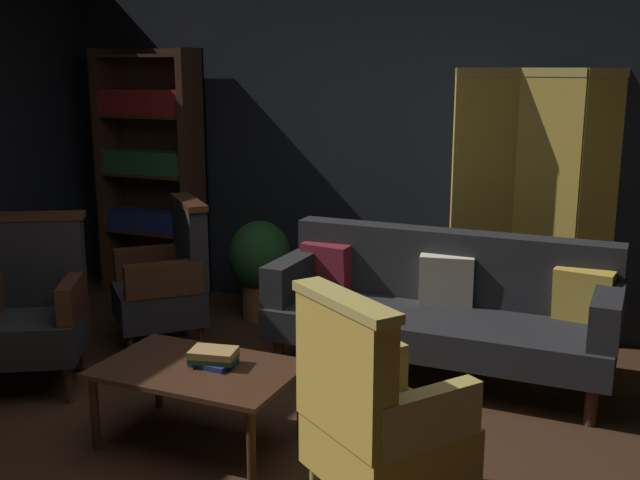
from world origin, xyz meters
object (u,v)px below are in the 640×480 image
(folding_screen, at_px, (577,205))
(book_green_cloth, at_px, (213,358))
(bookshelf, at_px, (151,168))
(armchair_gilt_accent, at_px, (377,417))
(potted_plant, at_px, (260,263))
(armchair_wing_right, at_px, (167,281))
(book_navy_cloth, at_px, (214,363))
(armchair_wing_left, at_px, (34,308))
(velvet_couch, at_px, (442,304))
(book_tan_leather, at_px, (213,353))
(coffee_table, at_px, (198,375))

(folding_screen, bearing_deg, book_green_cloth, -123.54)
(bookshelf, xyz_separation_m, armchair_gilt_accent, (2.88, -2.48, -0.59))
(folding_screen, distance_m, potted_plant, 2.34)
(armchair_wing_right, xyz_separation_m, book_navy_cloth, (0.98, -1.02, -0.06))
(armchair_gilt_accent, height_order, armchair_wing_left, same)
(velvet_couch, xyz_separation_m, book_tan_leather, (-0.83, -1.38, 0.04))
(velvet_couch, height_order, armchair_wing_right, armchair_wing_right)
(armchair_gilt_accent, bearing_deg, potted_plant, 127.94)
(folding_screen, height_order, book_tan_leather, folding_screen)
(armchair_wing_right, relative_size, potted_plant, 1.35)
(coffee_table, relative_size, potted_plant, 1.30)
(book_green_cloth, bearing_deg, armchair_wing_right, 134.01)
(bookshelf, relative_size, armchair_wing_left, 1.97)
(bookshelf, xyz_separation_m, coffee_table, (1.81, -2.17, -0.71))
(armchair_wing_left, height_order, book_green_cloth, armchair_wing_left)
(armchair_wing_left, bearing_deg, coffee_table, -10.79)
(armchair_gilt_accent, bearing_deg, armchair_wing_right, 145.36)
(velvet_couch, distance_m, armchair_wing_left, 2.50)
(bookshelf, distance_m, armchair_gilt_accent, 3.85)
(folding_screen, xyz_separation_m, coffee_table, (-1.57, -2.33, -0.61))
(book_navy_cloth, relative_size, book_tan_leather, 0.90)
(bookshelf, distance_m, book_green_cloth, 2.90)
(coffee_table, relative_size, book_green_cloth, 4.33)
(coffee_table, distance_m, potted_plant, 2.02)
(armchair_wing_left, distance_m, armchair_wing_right, 0.91)
(potted_plant, height_order, book_green_cloth, potted_plant)
(book_green_cloth, bearing_deg, potted_plant, 111.22)
(armchair_gilt_accent, bearing_deg, bookshelf, 139.30)
(armchair_gilt_accent, relative_size, armchair_wing_right, 1.00)
(coffee_table, xyz_separation_m, book_tan_leather, (0.06, 0.05, 0.12))
(bookshelf, bearing_deg, armchair_wing_left, -75.45)
(armchair_wing_left, bearing_deg, folding_screen, 35.76)
(coffee_table, xyz_separation_m, potted_plant, (-0.66, 1.91, 0.07))
(book_navy_cloth, bearing_deg, book_green_cloth, 0.00)
(coffee_table, distance_m, armchair_wing_left, 1.34)
(book_navy_cloth, bearing_deg, velvet_couch, 59.12)
(velvet_couch, height_order, book_green_cloth, velvet_couch)
(velvet_couch, bearing_deg, potted_plant, 162.74)
(potted_plant, height_order, book_tan_leather, potted_plant)
(armchair_wing_right, xyz_separation_m, book_green_cloth, (0.98, -1.02, -0.03))
(bookshelf, height_order, book_tan_leather, bookshelf)
(book_navy_cloth, height_order, book_tan_leather, book_tan_leather)
(potted_plant, bearing_deg, armchair_wing_right, -107.12)
(armchair_gilt_accent, height_order, potted_plant, armchair_gilt_accent)
(potted_plant, distance_m, book_tan_leather, 2.00)
(velvet_couch, height_order, armchair_gilt_accent, armchair_gilt_accent)
(armchair_gilt_accent, bearing_deg, velvet_couch, 95.99)
(book_green_cloth, bearing_deg, bookshelf, 131.48)
(bookshelf, height_order, coffee_table, bookshelf)
(coffee_table, distance_m, armchair_wing_right, 1.41)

